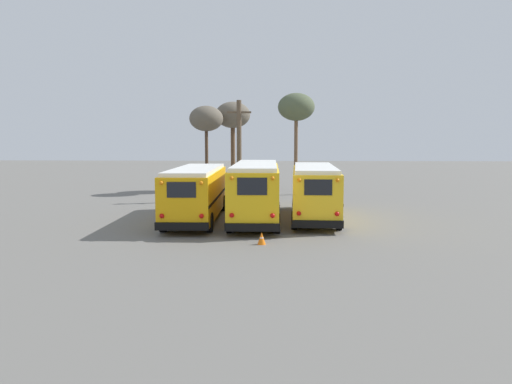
{
  "coord_description": "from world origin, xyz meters",
  "views": [
    {
      "loc": [
        1.22,
        -28.3,
        4.45
      ],
      "look_at": [
        0.0,
        -0.53,
        1.56
      ],
      "focal_mm": 35.0,
      "sensor_mm": 36.0,
      "label": 1
    }
  ],
  "objects_px": {
    "bare_tree_2": "(233,116)",
    "bare_tree_1": "(296,108)",
    "school_bus_0": "(197,192)",
    "school_bus_2": "(314,190)",
    "bare_tree_0": "(206,120)",
    "traffic_cone": "(262,238)",
    "school_bus_1": "(256,190)",
    "utility_pole": "(239,149)"
  },
  "relations": [
    {
      "from": "bare_tree_2",
      "to": "bare_tree_1",
      "type": "bearing_deg",
      "value": -34.48
    },
    {
      "from": "bare_tree_1",
      "to": "bare_tree_2",
      "type": "bearing_deg",
      "value": 145.52
    },
    {
      "from": "school_bus_0",
      "to": "school_bus_2",
      "type": "bearing_deg",
      "value": 7.45
    },
    {
      "from": "bare_tree_0",
      "to": "traffic_cone",
      "type": "bearing_deg",
      "value": -75.78
    },
    {
      "from": "school_bus_0",
      "to": "school_bus_1",
      "type": "relative_size",
      "value": 0.95
    },
    {
      "from": "school_bus_0",
      "to": "school_bus_1",
      "type": "bearing_deg",
      "value": 3.17
    },
    {
      "from": "bare_tree_0",
      "to": "school_bus_2",
      "type": "bearing_deg",
      "value": -59.9
    },
    {
      "from": "school_bus_1",
      "to": "bare_tree_1",
      "type": "xyz_separation_m",
      "value": [
        2.68,
        13.25,
        5.3
      ]
    },
    {
      "from": "bare_tree_0",
      "to": "traffic_cone",
      "type": "relative_size",
      "value": 14.01
    },
    {
      "from": "bare_tree_2",
      "to": "school_bus_1",
      "type": "bearing_deg",
      "value": -80.62
    },
    {
      "from": "school_bus_0",
      "to": "traffic_cone",
      "type": "xyz_separation_m",
      "value": [
        3.83,
        -6.36,
        -1.35
      ]
    },
    {
      "from": "utility_pole",
      "to": "traffic_cone",
      "type": "bearing_deg",
      "value": -82.12
    },
    {
      "from": "school_bus_2",
      "to": "traffic_cone",
      "type": "relative_size",
      "value": 18.95
    },
    {
      "from": "bare_tree_1",
      "to": "bare_tree_0",
      "type": "bearing_deg",
      "value": 168.76
    },
    {
      "from": "school_bus_0",
      "to": "school_bus_1",
      "type": "height_order",
      "value": "school_bus_1"
    },
    {
      "from": "bare_tree_1",
      "to": "school_bus_1",
      "type": "bearing_deg",
      "value": -101.44
    },
    {
      "from": "school_bus_2",
      "to": "bare_tree_2",
      "type": "distance_m",
      "value": 18.12
    },
    {
      "from": "school_bus_0",
      "to": "traffic_cone",
      "type": "bearing_deg",
      "value": -58.92
    },
    {
      "from": "school_bus_0",
      "to": "bare_tree_1",
      "type": "distance_m",
      "value": 15.66
    },
    {
      "from": "school_bus_2",
      "to": "utility_pole",
      "type": "relative_size",
      "value": 1.35
    },
    {
      "from": "school_bus_2",
      "to": "bare_tree_1",
      "type": "height_order",
      "value": "bare_tree_1"
    },
    {
      "from": "bare_tree_1",
      "to": "traffic_cone",
      "type": "bearing_deg",
      "value": -96.18
    },
    {
      "from": "school_bus_1",
      "to": "school_bus_2",
      "type": "bearing_deg",
      "value": 11.65
    },
    {
      "from": "traffic_cone",
      "to": "school_bus_2",
      "type": "bearing_deg",
      "value": 69.11
    },
    {
      "from": "utility_pole",
      "to": "bare_tree_0",
      "type": "bearing_deg",
      "value": 120.31
    },
    {
      "from": "school_bus_1",
      "to": "utility_pole",
      "type": "distance_m",
      "value": 9.62
    },
    {
      "from": "school_bus_2",
      "to": "bare_tree_0",
      "type": "height_order",
      "value": "bare_tree_0"
    },
    {
      "from": "school_bus_2",
      "to": "bare_tree_2",
      "type": "relative_size",
      "value": 1.27
    },
    {
      "from": "school_bus_0",
      "to": "school_bus_2",
      "type": "relative_size",
      "value": 1.02
    },
    {
      "from": "bare_tree_0",
      "to": "bare_tree_1",
      "type": "relative_size",
      "value": 0.89
    },
    {
      "from": "utility_pole",
      "to": "bare_tree_0",
      "type": "xyz_separation_m",
      "value": [
        -3.21,
        5.49,
        2.41
      ]
    },
    {
      "from": "school_bus_0",
      "to": "bare_tree_1",
      "type": "xyz_separation_m",
      "value": [
        5.98,
        13.43,
        5.42
      ]
    },
    {
      "from": "bare_tree_0",
      "to": "bare_tree_2",
      "type": "bearing_deg",
      "value": 48.0
    },
    {
      "from": "utility_pole",
      "to": "bare_tree_1",
      "type": "relative_size",
      "value": 0.89
    },
    {
      "from": "school_bus_1",
      "to": "bare_tree_0",
      "type": "bearing_deg",
      "value": 108.24
    },
    {
      "from": "school_bus_1",
      "to": "traffic_cone",
      "type": "height_order",
      "value": "school_bus_1"
    },
    {
      "from": "school_bus_2",
      "to": "bare_tree_0",
      "type": "distance_m",
      "value": 16.89
    },
    {
      "from": "school_bus_1",
      "to": "traffic_cone",
      "type": "xyz_separation_m",
      "value": [
        0.54,
        -6.54,
        -1.46
      ]
    },
    {
      "from": "bare_tree_1",
      "to": "utility_pole",
      "type": "bearing_deg",
      "value": -137.32
    },
    {
      "from": "utility_pole",
      "to": "bare_tree_2",
      "type": "xyz_separation_m",
      "value": [
        -1.16,
        7.76,
        2.77
      ]
    },
    {
      "from": "school_bus_1",
      "to": "bare_tree_0",
      "type": "xyz_separation_m",
      "value": [
        -4.86,
        14.74,
        4.48
      ]
    },
    {
      "from": "bare_tree_0",
      "to": "bare_tree_1",
      "type": "distance_m",
      "value": 7.73
    }
  ]
}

